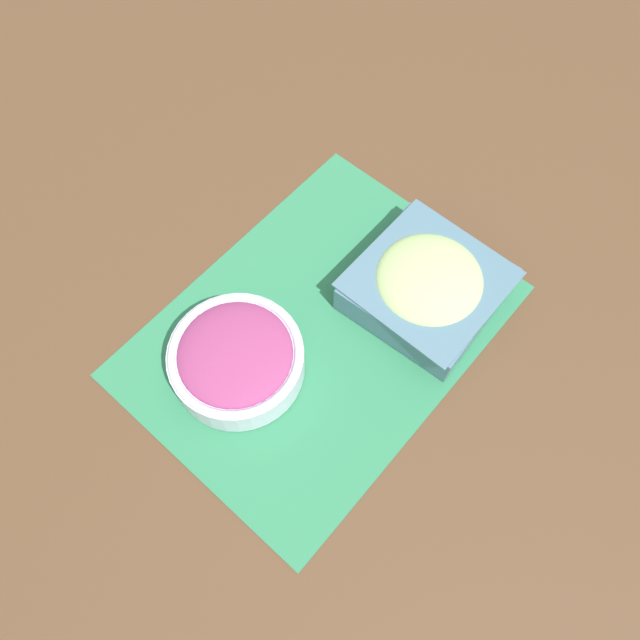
# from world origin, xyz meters

# --- Properties ---
(ground_plane) EXTENTS (3.00, 3.00, 0.00)m
(ground_plane) POSITION_xyz_m (0.00, 0.00, 0.00)
(ground_plane) COLOR #513823
(placemat) EXTENTS (0.53, 0.39, 0.00)m
(placemat) POSITION_xyz_m (0.00, 0.00, 0.00)
(placemat) COLOR #2D7A51
(placemat) RESTS_ON ground_plane
(onion_bowl) EXTENTS (0.18, 0.18, 0.07)m
(onion_bowl) POSITION_xyz_m (-0.12, 0.05, 0.04)
(onion_bowl) COLOR silver
(onion_bowl) RESTS_ON placemat
(cucumber_bowl) EXTENTS (0.20, 0.20, 0.07)m
(cucumber_bowl) POSITION_xyz_m (0.14, -0.08, 0.04)
(cucumber_bowl) COLOR slate
(cucumber_bowl) RESTS_ON placemat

